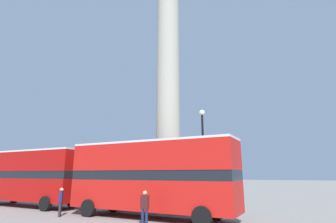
{
  "coord_description": "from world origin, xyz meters",
  "views": [
    {
      "loc": [
        9.0,
        -19.45,
        2.51
      ],
      "look_at": [
        0.0,
        0.0,
        7.62
      ],
      "focal_mm": 28.0,
      "sensor_mm": 36.0,
      "label": 1
    }
  ],
  "objects": [
    {
      "name": "ground_plane",
      "position": [
        0.0,
        0.0,
        0.0
      ],
      "size": [
        200.0,
        200.0,
        0.0
      ],
      "primitive_type": "plane",
      "color": "gray"
    },
    {
      "name": "monument_column",
      "position": [
        0.0,
        0.0,
        8.33
      ],
      "size": [
        6.28,
        6.28,
        25.54
      ],
      "color": "#A39E8E",
      "rests_on": "ground_plane"
    },
    {
      "name": "bus_a",
      "position": [
        1.28,
        -5.25,
        2.44
      ],
      "size": [
        10.46,
        3.06,
        4.42
      ],
      "rotation": [
        0.0,
        0.0,
        -0.04
      ],
      "color": "red",
      "rests_on": "ground_plane"
    },
    {
      "name": "bus_b",
      "position": [
        -10.26,
        -4.33,
        2.4
      ],
      "size": [
        10.31,
        3.06,
        4.34
      ],
      "rotation": [
        0.0,
        0.0,
        -0.04
      ],
      "color": "#A80F0C",
      "rests_on": "ground_plane"
    },
    {
      "name": "equestrian_statue",
      "position": [
        -11.28,
        2.69,
        1.51
      ],
      "size": [
        3.66,
        3.2,
        5.48
      ],
      "rotation": [
        0.0,
        0.0,
        -0.4
      ],
      "color": "#A39E8E",
      "rests_on": "ground_plane"
    },
    {
      "name": "street_lamp",
      "position": [
        3.87,
        -2.9,
        3.47
      ],
      "size": [
        0.37,
        0.37,
        6.72
      ],
      "color": "black",
      "rests_on": "ground_plane"
    },
    {
      "name": "pedestrian_near_lamp",
      "position": [
        2.17,
        -7.46,
        0.94
      ],
      "size": [
        0.46,
        0.22,
        1.68
      ],
      "rotation": [
        0.0,
        0.0,
        3.05
      ],
      "color": "#192347",
      "rests_on": "ground_plane"
    },
    {
      "name": "pedestrian_by_plinth",
      "position": [
        -3.93,
        -7.02,
        0.93
      ],
      "size": [
        0.41,
        0.45,
        1.67
      ],
      "rotation": [
        0.0,
        0.0,
        5.38
      ],
      "color": "#28282D",
      "rests_on": "ground_plane"
    }
  ]
}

